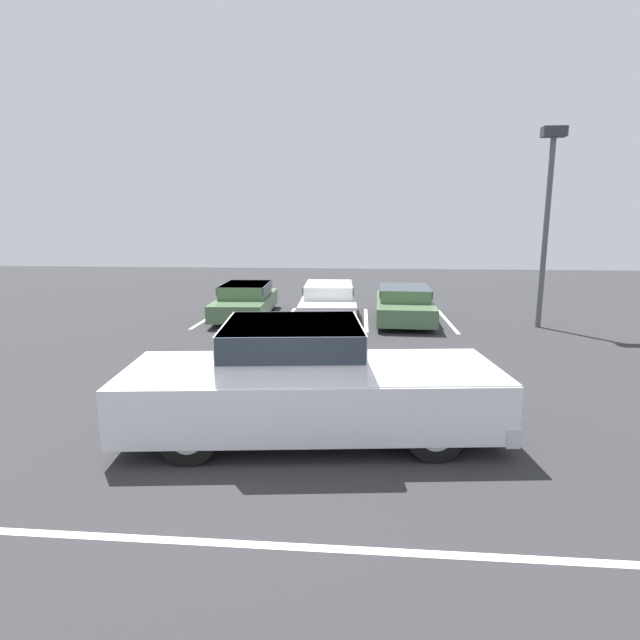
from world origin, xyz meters
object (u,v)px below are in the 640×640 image
object	(u,v)px
parked_sedan_c	(404,302)
light_post	(548,203)
pickup_truck	(312,381)
parked_sedan_a	(246,299)
parked_sedan_b	(329,300)

from	to	relation	value
parked_sedan_c	light_post	bearing A→B (deg)	81.19
pickup_truck	parked_sedan_a	size ratio (longest dim) A/B	1.26
pickup_truck	light_post	size ratio (longest dim) A/B	0.97
pickup_truck	parked_sedan_c	xyz separation A→B (m)	(2.20, 9.68, -0.27)
pickup_truck	parked_sedan_c	world-z (taller)	pickup_truck
parked_sedan_b	parked_sedan_c	world-z (taller)	parked_sedan_b
parked_sedan_a	pickup_truck	bearing A→B (deg)	15.67
parked_sedan_a	parked_sedan_c	bearing A→B (deg)	85.00
parked_sedan_a	parked_sedan_c	size ratio (longest dim) A/B	1.02
parked_sedan_a	parked_sedan_b	xyz separation A→B (m)	(2.96, -0.24, 0.03)
parked_sedan_a	light_post	size ratio (longest dim) A/B	0.77
parked_sedan_a	parked_sedan_b	bearing A→B (deg)	82.31
pickup_truck	light_post	distance (m)	11.36
pickup_truck	light_post	world-z (taller)	light_post
parked_sedan_a	parked_sedan_c	xyz separation A→B (m)	(5.54, -0.19, -0.02)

